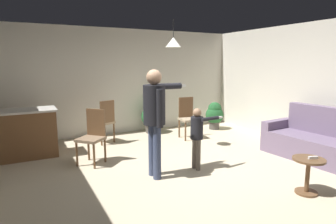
{
  "coord_description": "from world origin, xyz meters",
  "views": [
    {
      "loc": [
        -2.45,
        -4.02,
        1.85
      ],
      "look_at": [
        -0.19,
        0.31,
        1.0
      ],
      "focal_mm": 30.64,
      "sensor_mm": 36.0,
      "label": 1
    }
  ],
  "objects_px": {
    "potted_plant_by_wall": "(215,114)",
    "spare_remote_on_table": "(313,158)",
    "dining_chair_by_counter": "(93,134)",
    "dining_chair_centre_back": "(188,116)",
    "potted_plant_corner": "(151,116)",
    "person_child": "(197,132)",
    "dining_chair_near_wall": "(104,120)",
    "side_table_by_couch": "(308,172)",
    "kitchen_counter": "(23,134)",
    "person_adult": "(155,112)",
    "couch_floral": "(314,142)"
  },
  "relations": [
    {
      "from": "kitchen_counter",
      "to": "dining_chair_centre_back",
      "type": "bearing_deg",
      "value": -3.15
    },
    {
      "from": "person_child",
      "to": "dining_chair_centre_back",
      "type": "height_order",
      "value": "person_child"
    },
    {
      "from": "couch_floral",
      "to": "dining_chair_near_wall",
      "type": "xyz_separation_m",
      "value": [
        -3.32,
        2.94,
        0.21
      ]
    },
    {
      "from": "person_adult",
      "to": "spare_remote_on_table",
      "type": "distance_m",
      "value": 2.37
    },
    {
      "from": "dining_chair_centre_back",
      "to": "dining_chair_near_wall",
      "type": "bearing_deg",
      "value": -8.36
    },
    {
      "from": "dining_chair_by_counter",
      "to": "dining_chair_near_wall",
      "type": "distance_m",
      "value": 1.34
    },
    {
      "from": "potted_plant_corner",
      "to": "potted_plant_by_wall",
      "type": "distance_m",
      "value": 1.79
    },
    {
      "from": "potted_plant_corner",
      "to": "dining_chair_centre_back",
      "type": "bearing_deg",
      "value": -56.95
    },
    {
      "from": "couch_floral",
      "to": "dining_chair_by_counter",
      "type": "bearing_deg",
      "value": 61.65
    },
    {
      "from": "person_adult",
      "to": "dining_chair_near_wall",
      "type": "bearing_deg",
      "value": -175.05
    },
    {
      "from": "potted_plant_by_wall",
      "to": "spare_remote_on_table",
      "type": "distance_m",
      "value": 4.11
    },
    {
      "from": "person_child",
      "to": "side_table_by_couch",
      "type": "bearing_deg",
      "value": 24.42
    },
    {
      "from": "couch_floral",
      "to": "dining_chair_by_counter",
      "type": "distance_m",
      "value": 4.23
    },
    {
      "from": "couch_floral",
      "to": "person_adult",
      "type": "distance_m",
      "value": 3.27
    },
    {
      "from": "person_adult",
      "to": "dining_chair_near_wall",
      "type": "height_order",
      "value": "person_adult"
    },
    {
      "from": "dining_chair_by_counter",
      "to": "potted_plant_corner",
      "type": "height_order",
      "value": "dining_chair_by_counter"
    },
    {
      "from": "kitchen_counter",
      "to": "couch_floral",
      "type": "bearing_deg",
      "value": -28.0
    },
    {
      "from": "potted_plant_by_wall",
      "to": "spare_remote_on_table",
      "type": "bearing_deg",
      "value": -107.41
    },
    {
      "from": "dining_chair_centre_back",
      "to": "potted_plant_corner",
      "type": "relative_size",
      "value": 1.22
    },
    {
      "from": "couch_floral",
      "to": "dining_chair_near_wall",
      "type": "height_order",
      "value": "same"
    },
    {
      "from": "dining_chair_by_counter",
      "to": "side_table_by_couch",
      "type": "bearing_deg",
      "value": 178.5
    },
    {
      "from": "couch_floral",
      "to": "side_table_by_couch",
      "type": "xyz_separation_m",
      "value": [
        -1.48,
        -0.96,
        -0.0
      ]
    },
    {
      "from": "person_child",
      "to": "spare_remote_on_table",
      "type": "xyz_separation_m",
      "value": [
        0.9,
        -1.56,
        -0.13
      ]
    },
    {
      "from": "dining_chair_by_counter",
      "to": "kitchen_counter",
      "type": "bearing_deg",
      "value": 6.96
    },
    {
      "from": "person_adult",
      "to": "potted_plant_by_wall",
      "type": "height_order",
      "value": "person_adult"
    },
    {
      "from": "dining_chair_near_wall",
      "to": "dining_chair_centre_back",
      "type": "relative_size",
      "value": 1.0
    },
    {
      "from": "couch_floral",
      "to": "potted_plant_corner",
      "type": "bearing_deg",
      "value": 25.81
    },
    {
      "from": "dining_chair_near_wall",
      "to": "potted_plant_by_wall",
      "type": "bearing_deg",
      "value": -22.91
    },
    {
      "from": "dining_chair_near_wall",
      "to": "spare_remote_on_table",
      "type": "height_order",
      "value": "dining_chair_near_wall"
    },
    {
      "from": "person_child",
      "to": "potted_plant_corner",
      "type": "distance_m",
      "value": 2.81
    },
    {
      "from": "spare_remote_on_table",
      "to": "kitchen_counter",
      "type": "bearing_deg",
      "value": 134.28
    },
    {
      "from": "person_child",
      "to": "dining_chair_centre_back",
      "type": "relative_size",
      "value": 1.08
    },
    {
      "from": "kitchen_counter",
      "to": "dining_chair_by_counter",
      "type": "relative_size",
      "value": 1.26
    },
    {
      "from": "side_table_by_couch",
      "to": "potted_plant_by_wall",
      "type": "height_order",
      "value": "potted_plant_by_wall"
    },
    {
      "from": "couch_floral",
      "to": "dining_chair_by_counter",
      "type": "xyz_separation_m",
      "value": [
        -3.87,
        1.71,
        0.21
      ]
    },
    {
      "from": "dining_chair_near_wall",
      "to": "spare_remote_on_table",
      "type": "relative_size",
      "value": 7.69
    },
    {
      "from": "dining_chair_near_wall",
      "to": "spare_remote_on_table",
      "type": "distance_m",
      "value": 4.36
    },
    {
      "from": "person_child",
      "to": "dining_chair_near_wall",
      "type": "bearing_deg",
      "value": -162.58
    },
    {
      "from": "kitchen_counter",
      "to": "dining_chair_by_counter",
      "type": "distance_m",
      "value": 1.48
    },
    {
      "from": "potted_plant_corner",
      "to": "dining_chair_by_counter",
      "type": "bearing_deg",
      "value": -139.45
    },
    {
      "from": "couch_floral",
      "to": "potted_plant_by_wall",
      "type": "height_order",
      "value": "couch_floral"
    },
    {
      "from": "side_table_by_couch",
      "to": "person_child",
      "type": "height_order",
      "value": "person_child"
    },
    {
      "from": "couch_floral",
      "to": "person_child",
      "type": "bearing_deg",
      "value": 71.82
    },
    {
      "from": "potted_plant_corner",
      "to": "kitchen_counter",
      "type": "bearing_deg",
      "value": -167.22
    },
    {
      "from": "potted_plant_by_wall",
      "to": "spare_remote_on_table",
      "type": "height_order",
      "value": "potted_plant_by_wall"
    },
    {
      "from": "person_child",
      "to": "couch_floral",
      "type": "bearing_deg",
      "value": 71.22
    },
    {
      "from": "side_table_by_couch",
      "to": "dining_chair_by_counter",
      "type": "height_order",
      "value": "dining_chair_by_counter"
    },
    {
      "from": "dining_chair_by_counter",
      "to": "potted_plant_by_wall",
      "type": "xyz_separation_m",
      "value": [
        3.65,
        1.21,
        -0.13
      ]
    },
    {
      "from": "person_adult",
      "to": "spare_remote_on_table",
      "type": "bearing_deg",
      "value": 47.03
    },
    {
      "from": "dining_chair_by_counter",
      "to": "dining_chair_centre_back",
      "type": "height_order",
      "value": "same"
    }
  ]
}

